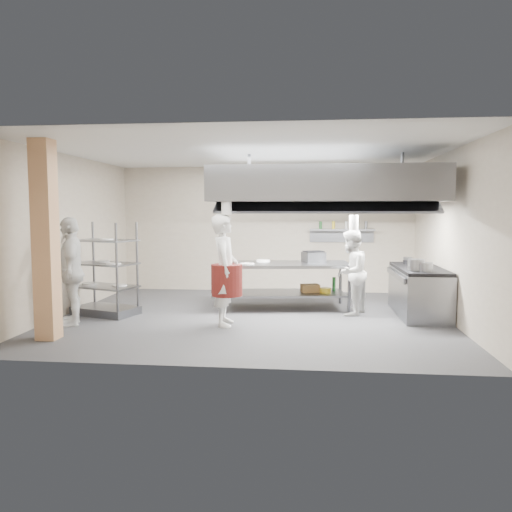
# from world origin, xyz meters

# --- Properties ---
(floor) EXTENTS (7.00, 7.00, 0.00)m
(floor) POSITION_xyz_m (0.00, 0.00, 0.00)
(floor) COLOR #2B2B2D
(floor) RESTS_ON ground
(ceiling) EXTENTS (7.00, 7.00, 0.00)m
(ceiling) POSITION_xyz_m (0.00, 0.00, 3.00)
(ceiling) COLOR silver
(ceiling) RESTS_ON wall_back
(wall_back) EXTENTS (7.00, 0.00, 7.00)m
(wall_back) POSITION_xyz_m (0.00, 3.00, 1.50)
(wall_back) COLOR tan
(wall_back) RESTS_ON ground
(wall_left) EXTENTS (0.00, 6.00, 6.00)m
(wall_left) POSITION_xyz_m (-3.50, 0.00, 1.50)
(wall_left) COLOR tan
(wall_left) RESTS_ON ground
(wall_right) EXTENTS (0.00, 6.00, 6.00)m
(wall_right) POSITION_xyz_m (3.50, 0.00, 1.50)
(wall_right) COLOR tan
(wall_right) RESTS_ON ground
(column) EXTENTS (0.30, 0.30, 3.00)m
(column) POSITION_xyz_m (-2.90, -1.90, 1.50)
(column) COLOR tan
(column) RESTS_ON floor
(exhaust_hood) EXTENTS (4.00, 2.50, 0.60)m
(exhaust_hood) POSITION_xyz_m (1.30, 0.40, 2.40)
(exhaust_hood) COLOR gray
(exhaust_hood) RESTS_ON ceiling
(hood_strip_a) EXTENTS (1.60, 0.12, 0.04)m
(hood_strip_a) POSITION_xyz_m (0.40, 0.40, 2.08)
(hood_strip_a) COLOR white
(hood_strip_a) RESTS_ON exhaust_hood
(hood_strip_b) EXTENTS (1.60, 0.12, 0.04)m
(hood_strip_b) POSITION_xyz_m (2.20, 0.40, 2.08)
(hood_strip_b) COLOR white
(hood_strip_b) RESTS_ON exhaust_hood
(wall_shelf) EXTENTS (1.50, 0.28, 0.04)m
(wall_shelf) POSITION_xyz_m (1.80, 2.84, 1.50)
(wall_shelf) COLOR gray
(wall_shelf) RESTS_ON wall_back
(island) EXTENTS (2.68, 1.37, 0.91)m
(island) POSITION_xyz_m (0.56, 0.91, 0.46)
(island) COLOR gray
(island) RESTS_ON floor
(island_worktop) EXTENTS (2.68, 1.37, 0.06)m
(island_worktop) POSITION_xyz_m (0.56, 0.91, 0.88)
(island_worktop) COLOR gray
(island_worktop) RESTS_ON island
(island_undershelf) EXTENTS (2.46, 1.24, 0.04)m
(island_undershelf) POSITION_xyz_m (0.56, 0.91, 0.30)
(island_undershelf) COLOR slate
(island_undershelf) RESTS_ON island
(pass_rack) EXTENTS (1.31, 1.01, 1.73)m
(pass_rack) POSITION_xyz_m (-2.77, -0.08, 0.87)
(pass_rack) COLOR slate
(pass_rack) RESTS_ON floor
(cooking_range) EXTENTS (0.80, 2.00, 0.84)m
(cooking_range) POSITION_xyz_m (3.08, 0.50, 0.42)
(cooking_range) COLOR gray
(cooking_range) RESTS_ON floor
(range_top) EXTENTS (0.78, 1.96, 0.06)m
(range_top) POSITION_xyz_m (3.08, 0.50, 0.87)
(range_top) COLOR black
(range_top) RESTS_ON cooking_range
(chef_head) EXTENTS (0.51, 0.73, 1.89)m
(chef_head) POSITION_xyz_m (-0.39, -0.71, 0.95)
(chef_head) COLOR white
(chef_head) RESTS_ON floor
(chef_line) EXTENTS (0.86, 0.95, 1.59)m
(chef_line) POSITION_xyz_m (1.81, 0.39, 0.80)
(chef_line) COLOR silver
(chef_line) RESTS_ON floor
(chef_plating) EXTENTS (0.81, 1.17, 1.85)m
(chef_plating) POSITION_xyz_m (-3.00, -0.93, 0.92)
(chef_plating) COLOR silver
(chef_plating) RESTS_ON floor
(griddle) EXTENTS (0.51, 0.47, 0.20)m
(griddle) POSITION_xyz_m (1.13, 1.14, 1.01)
(griddle) COLOR slate
(griddle) RESTS_ON island_worktop
(wicker_basket) EXTENTS (0.40, 0.32, 0.16)m
(wicker_basket) POSITION_xyz_m (1.06, 0.98, 0.40)
(wicker_basket) COLOR brown
(wicker_basket) RESTS_ON island_undershelf
(stockpot) EXTENTS (0.29, 0.29, 0.20)m
(stockpot) POSITION_xyz_m (2.90, -0.10, 1.00)
(stockpot) COLOR gray
(stockpot) RESTS_ON range_top
(plate_stack) EXTENTS (0.28, 0.28, 0.05)m
(plate_stack) POSITION_xyz_m (-2.77, -0.08, 0.56)
(plate_stack) COLOR white
(plate_stack) RESTS_ON pass_rack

